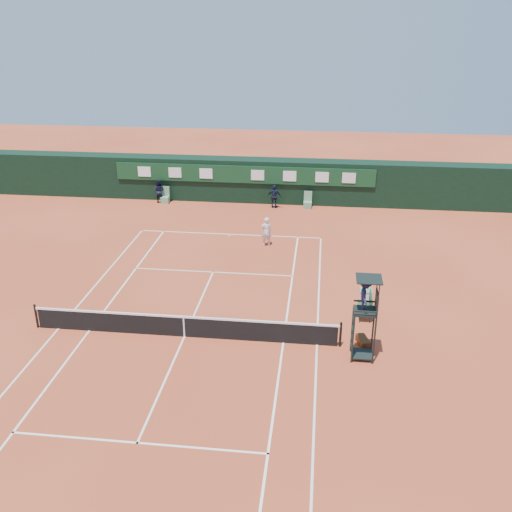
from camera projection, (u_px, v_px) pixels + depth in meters
The scene contains 14 objects.
ground at pixel (185, 337), 23.68m from camera, with size 90.00×90.00×0.00m, color #B84B2B.
court_lines at pixel (185, 336), 23.68m from camera, with size 11.05×23.85×0.01m.
tennis_net at pixel (184, 326), 23.48m from camera, with size 12.90×0.10×1.10m.
back_wall at pixel (245, 180), 40.18m from camera, with size 40.00×1.65×3.00m.
linesman_chair_left at pixel (165, 198), 40.10m from camera, with size 0.55×0.50×1.15m.
linesman_chair_right at pixel (308, 204), 39.02m from camera, with size 0.55×0.50×1.15m.
umpire_chair at pixel (366, 301), 21.30m from camera, with size 0.96×0.95×3.42m.
player_bench at pixel (367, 305), 24.99m from camera, with size 0.56×1.20×1.10m.
tennis_bag at pixel (363, 341), 23.05m from camera, with size 0.36×0.82×0.31m, color black.
cooler at pixel (366, 296), 26.33m from camera, with size 0.57×0.57×0.65m.
tennis_ball at pixel (267, 268), 29.93m from camera, with size 0.07×0.07×0.07m, color #BED331.
player at pixel (266, 231), 32.58m from camera, with size 0.62×0.41×1.70m, color silver.
ball_kid_left at pixel (159, 191), 39.98m from camera, with size 0.81×0.63×1.67m, color black.
ball_kid_right at pixel (274, 197), 38.85m from camera, with size 0.95×0.40×1.62m, color black.
Camera 1 is at (5.34, -19.94, 12.44)m, focal length 40.00 mm.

